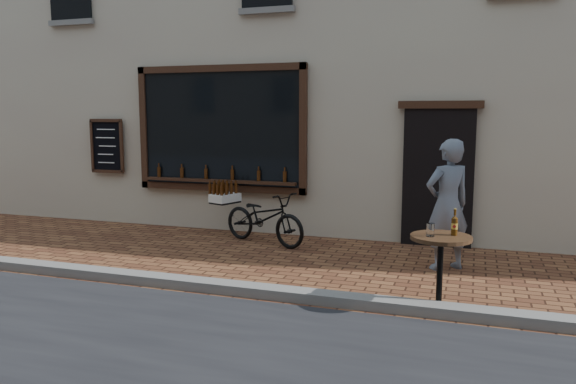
% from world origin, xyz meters
% --- Properties ---
extents(ground, '(90.00, 90.00, 0.00)m').
position_xyz_m(ground, '(0.00, 0.00, 0.00)').
color(ground, '#512B1A').
rests_on(ground, ground).
extents(kerb, '(90.00, 0.25, 0.12)m').
position_xyz_m(kerb, '(0.00, 0.20, 0.06)').
color(kerb, slate).
rests_on(kerb, ground).
extents(cargo_bicycle, '(1.99, 1.17, 0.93)m').
position_xyz_m(cargo_bicycle, '(-0.81, 2.72, 0.44)').
color(cargo_bicycle, black).
rests_on(cargo_bicycle, ground).
extents(bistro_table, '(0.65, 0.65, 1.11)m').
position_xyz_m(bistro_table, '(2.15, 0.35, 0.59)').
color(bistro_table, black).
rests_on(bistro_table, ground).
extents(pedestrian, '(0.78, 0.73, 1.79)m').
position_xyz_m(pedestrian, '(2.12, 2.09, 0.90)').
color(pedestrian, slate).
rests_on(pedestrian, ground).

